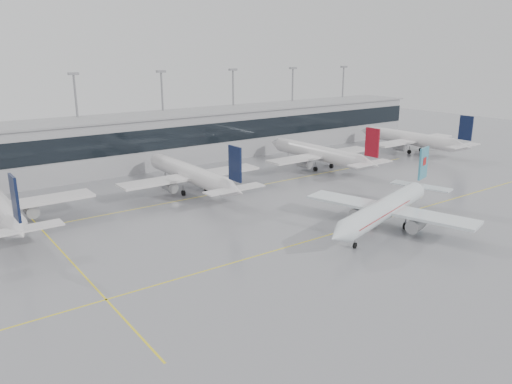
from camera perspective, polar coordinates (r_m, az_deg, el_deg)
ground at (r=74.61m, az=5.48°, el=-5.73°), size 320.00×320.00×0.00m
taxi_line_main at (r=74.60m, az=5.48°, el=-5.73°), size 120.00×0.25×0.01m
taxi_line_north at (r=97.76m, az=-6.25°, el=-0.50°), size 120.00×0.25×0.01m
taxi_line_cross at (r=73.78m, az=-20.77°, el=-6.99°), size 0.25×60.00×0.01m
terminal at (r=124.53m, az=-13.79°, el=5.51°), size 180.00×15.00×12.00m
terminal_glass at (r=117.42m, az=-12.40°, el=5.74°), size 180.00×0.20×5.00m
terminal_roof at (r=123.62m, az=-13.98°, el=8.33°), size 182.00×16.00×0.40m
light_masts at (r=129.02m, az=-15.06°, el=9.07°), size 156.40×1.00×22.60m
air_canada_jet at (r=81.79m, az=14.84°, el=-1.70°), size 34.58×27.84×10.88m
parked_jet_c at (r=99.92m, az=-7.38°, el=2.02°), size 29.64×36.96×11.72m
parked_jet_d at (r=120.28m, az=7.39°, el=4.37°), size 29.64×36.96×11.72m
parked_jet_e at (r=146.28m, az=17.45°, el=5.81°), size 29.64×36.96×11.72m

